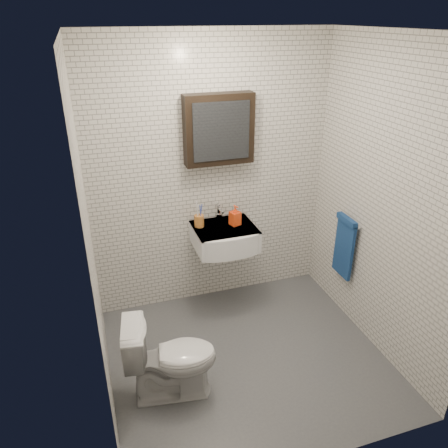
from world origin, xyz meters
The scene contains 9 objects.
ground centered at (0.00, 0.00, 0.01)m, with size 2.20×2.00×0.01m, color #4A4D52.
room_shell centered at (0.00, 0.00, 1.47)m, with size 2.22×2.02×2.51m.
washbasin centered at (0.05, 0.73, 0.76)m, with size 0.55×0.50×0.20m.
faucet centered at (0.05, 0.93, 0.92)m, with size 0.06×0.20×0.15m.
mirror_cabinet centered at (0.05, 0.93, 1.70)m, with size 0.60×0.15×0.60m.
towel_rail centered at (1.04, 0.35, 0.72)m, with size 0.09×0.30×0.58m.
toothbrush_cup centered at (-0.16, 0.86, 0.91)m, with size 0.11×0.11×0.24m.
soap_bottle centered at (0.16, 0.79, 0.94)m, with size 0.08×0.09×0.19m, color #FFA11A.
toilet centered at (-0.66, -0.16, 0.33)m, with size 0.37×0.66×0.67m, color white.
Camera 1 is at (-1.05, -2.58, 2.59)m, focal length 35.00 mm.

